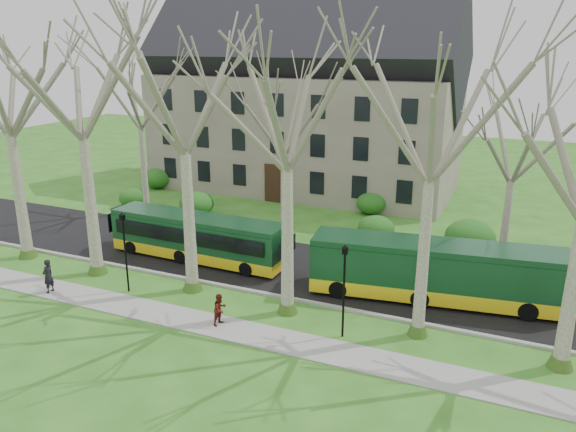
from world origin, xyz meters
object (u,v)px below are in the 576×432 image
object	(u,v)px
bus_lead	(198,237)
pedestrian_a	(48,276)
bus_follow	(435,271)
pedestrian_b	(220,309)

from	to	relation	value
bus_lead	pedestrian_a	size ratio (longest dim) A/B	6.12
bus_follow	pedestrian_a	size ratio (longest dim) A/B	6.82
bus_follow	pedestrian_a	distance (m)	20.16
pedestrian_a	bus_follow	bearing A→B (deg)	106.89
pedestrian_a	pedestrian_b	xyz separation A→B (m)	(10.08, 0.58, -0.16)
bus_lead	bus_follow	world-z (taller)	bus_follow
pedestrian_a	pedestrian_b	size ratio (longest dim) A/B	1.21
bus_lead	bus_follow	xyz separation A→B (m)	(14.13, 0.05, 0.16)
pedestrian_b	pedestrian_a	bearing A→B (deg)	105.87
bus_lead	bus_follow	distance (m)	14.13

